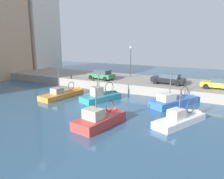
# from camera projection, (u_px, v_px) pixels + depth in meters

# --- Properties ---
(water_surface) EXTENTS (80.00, 80.00, 0.00)m
(water_surface) POSITION_uv_depth(u_px,v_px,m) (104.00, 108.00, 22.81)
(water_surface) COLOR #335675
(water_surface) RESTS_ON ground
(quay_wall) EXTENTS (9.00, 56.00, 1.20)m
(quay_wall) POSITION_uv_depth(u_px,v_px,m) (142.00, 84.00, 32.60)
(quay_wall) COLOR gray
(quay_wall) RESTS_ON ground
(fishing_boat_blue) EXTENTS (6.85, 4.81, 4.87)m
(fishing_boat_blue) POSITION_uv_depth(u_px,v_px,m) (176.00, 104.00, 23.98)
(fishing_boat_blue) COLOR #2D60B7
(fishing_boat_blue) RESTS_ON ground
(fishing_boat_orange) EXTENTS (6.87, 2.78, 4.53)m
(fishing_boat_orange) POSITION_uv_depth(u_px,v_px,m) (65.00, 96.00, 27.61)
(fishing_boat_orange) COLOR orange
(fishing_boat_orange) RESTS_ON ground
(fishing_boat_red) EXTENTS (5.79, 2.95, 4.20)m
(fishing_boat_red) POSITION_uv_depth(u_px,v_px,m) (102.00, 122.00, 18.46)
(fishing_boat_red) COLOR #BC3833
(fishing_boat_red) RESTS_ON ground
(fishing_boat_teal) EXTENTS (5.89, 3.74, 4.29)m
(fishing_boat_teal) POSITION_uv_depth(u_px,v_px,m) (103.00, 99.00, 25.83)
(fishing_boat_teal) COLOR teal
(fishing_boat_teal) RESTS_ON ground
(fishing_boat_white) EXTENTS (6.27, 3.97, 3.79)m
(fishing_boat_white) POSITION_uv_depth(u_px,v_px,m) (182.00, 122.00, 18.69)
(fishing_boat_white) COLOR white
(fishing_boat_white) RESTS_ON ground
(parked_car_black) EXTENTS (2.20, 4.47, 1.40)m
(parked_car_black) POSITION_uv_depth(u_px,v_px,m) (169.00, 79.00, 29.04)
(parked_car_black) COLOR black
(parked_car_black) RESTS_ON quay_wall
(parked_car_green) EXTENTS (2.34, 4.04, 1.42)m
(parked_car_green) POSITION_uv_depth(u_px,v_px,m) (102.00, 75.00, 32.57)
(parked_car_green) COLOR #387547
(parked_car_green) RESTS_ON quay_wall
(parked_car_yellow) EXTENTS (2.08, 4.31, 1.42)m
(parked_car_yellow) POSITION_uv_depth(u_px,v_px,m) (221.00, 83.00, 26.07)
(parked_car_yellow) COLOR gold
(parked_car_yellow) RESTS_ON quay_wall
(mooring_bollard_mid) EXTENTS (0.28, 0.28, 0.55)m
(mooring_bollard_mid) POSITION_uv_depth(u_px,v_px,m) (93.00, 79.00, 31.55)
(mooring_bollard_mid) COLOR #2D2D33
(mooring_bollard_mid) RESTS_ON quay_wall
(mooring_bollard_north) EXTENTS (0.28, 0.28, 0.55)m
(mooring_bollard_north) POSITION_uv_depth(u_px,v_px,m) (71.00, 77.00, 33.37)
(mooring_bollard_north) COLOR #2D2D33
(mooring_bollard_north) RESTS_ON quay_wall
(quay_streetlamp) EXTENTS (0.36, 0.36, 4.83)m
(quay_streetlamp) POSITION_uv_depth(u_px,v_px,m) (131.00, 56.00, 34.21)
(quay_streetlamp) COLOR #38383D
(quay_streetlamp) RESTS_ON quay_wall
(waterfront_building_central) EXTENTS (7.92, 8.83, 21.95)m
(waterfront_building_central) POSITION_uv_depth(u_px,v_px,m) (33.00, 21.00, 47.12)
(waterfront_building_central) COLOR silver
(waterfront_building_central) RESTS_ON ground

